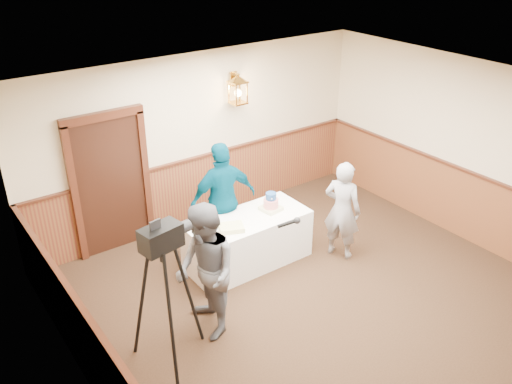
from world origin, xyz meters
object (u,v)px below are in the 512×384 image
Objects in this scene: assistant_p at (223,199)px; tv_camera_rig at (167,304)px; sheet_cake_green at (204,225)px; tiered_cake at (271,203)px; display_table at (248,240)px; interviewer at (206,272)px; sheet_cake_yellow at (231,228)px; baker at (342,210)px.

assistant_p is 1.00× the size of tv_camera_rig.
tv_camera_rig reaches higher than sheet_cake_green.
tiered_cake is at bearing 144.76° from assistant_p.
tv_camera_rig reaches higher than display_table.
assistant_p is at bearing 151.63° from interviewer.
sheet_cake_yellow is 1.69m from baker.
tv_camera_rig reaches higher than assistant_p.
tiered_cake is 0.93× the size of sheet_cake_yellow.
sheet_cake_green is at bearing 171.51° from tiered_cake.
interviewer is at bearing -138.18° from sheet_cake_yellow.
sheet_cake_yellow is 1.21× the size of sheet_cake_green.
baker is (2.49, 0.29, -0.10)m from interviewer.
interviewer reaches higher than sheet_cake_yellow.
tiered_cake is at bearing 9.49° from sheet_cake_yellow.
sheet_cake_green is at bearing 42.67° from baker.
sheet_cake_green is 0.18× the size of baker.
tiered_cake is 0.18× the size of interviewer.
interviewer is 1.80m from assistant_p.
sheet_cake_yellow is at bearing 73.58° from assistant_p.
tiered_cake is 0.79m from sheet_cake_yellow.
sheet_cake_green is 0.15× the size of assistant_p.
tiered_cake is 1.05m from baker.
sheet_cake_yellow is at bearing -47.07° from sheet_cake_green.
interviewer reaches higher than sheet_cake_green.
assistant_p reaches higher than interviewer.
sheet_cake_green is 0.62m from assistant_p.
assistant_p is at bearing 66.93° from sheet_cake_yellow.
assistant_p reaches higher than sheet_cake_yellow.
baker reaches higher than sheet_cake_green.
assistant_p is at bearing 103.86° from display_table.
interviewer is at bearing 57.34° from assistant_p.
baker is (1.24, -0.64, 0.39)m from display_table.
tiered_cake is 1.13× the size of sheet_cake_green.
display_table is 5.88× the size of tiered_cake.
baker is at bearing -17.37° from sheet_cake_yellow.
tiered_cake is (0.41, -0.01, 0.48)m from display_table.
assistant_p is at bearing 32.04° from tv_camera_rig.
assistant_p is at bearing 31.00° from sheet_cake_green.
tv_camera_rig is at bearing 48.65° from assistant_p.
baker is at bearing 147.44° from assistant_p.
sheet_cake_yellow reaches higher than sheet_cake_green.
tv_camera_rig reaches higher than tiered_cake.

